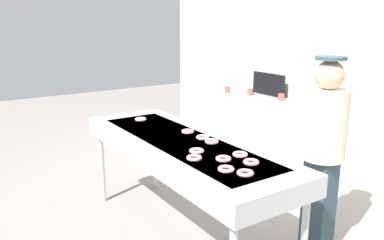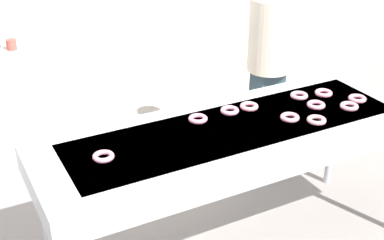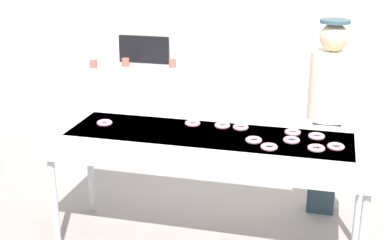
% 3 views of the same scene
% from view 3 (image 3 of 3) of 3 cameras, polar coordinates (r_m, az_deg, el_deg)
% --- Properties ---
extents(back_wall, '(8.00, 0.12, 3.34)m').
position_cam_3_polar(back_wall, '(6.48, 6.86, 11.95)').
color(back_wall, silver).
rests_on(back_wall, ground).
extents(fryer_conveyor, '(2.51, 0.84, 0.97)m').
position_cam_3_polar(fryer_conveyor, '(4.23, 1.72, -2.55)').
color(fryer_conveyor, '#B7BABF').
rests_on(fryer_conveyor, ground).
extents(strawberry_donut_0, '(0.17, 0.17, 0.03)m').
position_cam_3_polar(strawberry_donut_0, '(4.10, 10.17, -2.05)').
color(strawberry_donut_0, pink).
rests_on(strawberry_donut_0, fryer_conveyor).
extents(strawberry_donut_1, '(0.13, 0.13, 0.03)m').
position_cam_3_polar(strawberry_donut_1, '(3.98, 12.63, -2.84)').
color(strawberry_donut_1, pink).
rests_on(strawberry_donut_1, fryer_conveyor).
extents(strawberry_donut_2, '(0.13, 0.13, 0.03)m').
position_cam_3_polar(strawberry_donut_2, '(4.26, 10.29, -1.24)').
color(strawberry_donut_2, pink).
rests_on(strawberry_donut_2, fryer_conveyor).
extents(strawberry_donut_3, '(0.14, 0.14, 0.03)m').
position_cam_3_polar(strawberry_donut_3, '(4.45, -8.96, -0.29)').
color(strawberry_donut_3, pink).
rests_on(strawberry_donut_3, fryer_conveyor).
extents(strawberry_donut_4, '(0.13, 0.13, 0.03)m').
position_cam_3_polar(strawberry_donut_4, '(4.05, 14.54, -2.66)').
color(strawberry_donut_4, pink).
rests_on(strawberry_donut_4, fryer_conveyor).
extents(strawberry_donut_5, '(0.17, 0.17, 0.03)m').
position_cam_3_polar(strawberry_donut_5, '(4.32, 5.01, -0.75)').
color(strawberry_donut_5, pink).
rests_on(strawberry_donut_5, fryer_conveyor).
extents(strawberry_donut_6, '(0.14, 0.14, 0.03)m').
position_cam_3_polar(strawberry_donut_6, '(4.39, 0.06, -0.34)').
color(strawberry_donut_6, pink).
rests_on(strawberry_donut_6, fryer_conveyor).
extents(strawberry_donut_7, '(0.17, 0.17, 0.03)m').
position_cam_3_polar(strawberry_donut_7, '(4.35, 3.13, -0.56)').
color(strawberry_donut_7, pink).
rests_on(strawberry_donut_7, fryer_conveyor).
extents(strawberry_donut_8, '(0.13, 0.13, 0.03)m').
position_cam_3_polar(strawberry_donut_8, '(4.21, 12.66, -1.64)').
color(strawberry_donut_8, pink).
rests_on(strawberry_donut_8, fryer_conveyor).
extents(strawberry_donut_9, '(0.16, 0.16, 0.03)m').
position_cam_3_polar(strawberry_donut_9, '(4.06, 6.35, -2.06)').
color(strawberry_donut_9, pink).
rests_on(strawberry_donut_9, fryer_conveyor).
extents(strawberry_donut_10, '(0.16, 0.16, 0.03)m').
position_cam_3_polar(strawberry_donut_10, '(3.95, 7.92, -2.76)').
color(strawberry_donut_10, pink).
rests_on(strawberry_donut_10, fryer_conveyor).
extents(worker_baker, '(0.36, 0.36, 1.74)m').
position_cam_3_polar(worker_baker, '(4.92, 13.81, 1.55)').
color(worker_baker, '#293C47').
rests_on(worker_baker, ground).
extents(prep_counter, '(1.59, 0.61, 0.93)m').
position_cam_3_polar(prep_counter, '(6.61, -5.52, 1.46)').
color(prep_counter, '#B7BABF').
rests_on(prep_counter, ground).
extents(paper_cup_0, '(0.09, 0.09, 0.09)m').
position_cam_3_polar(paper_cup_0, '(6.57, -6.83, 5.91)').
color(paper_cup_0, '#CC4C3F').
rests_on(paper_cup_0, prep_counter).
extents(paper_cup_1, '(0.09, 0.09, 0.09)m').
position_cam_3_polar(paper_cup_1, '(6.55, -10.08, 5.70)').
color(paper_cup_1, '#CC4C3F').
rests_on(paper_cup_1, prep_counter).
extents(paper_cup_2, '(0.09, 0.09, 0.09)m').
position_cam_3_polar(paper_cup_2, '(6.48, -2.00, 5.84)').
color(paper_cup_2, '#CC4C3F').
rests_on(paper_cup_2, prep_counter).
extents(menu_display, '(0.62, 0.04, 0.33)m').
position_cam_3_polar(menu_display, '(6.69, -4.94, 7.22)').
color(menu_display, black).
rests_on(menu_display, prep_counter).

